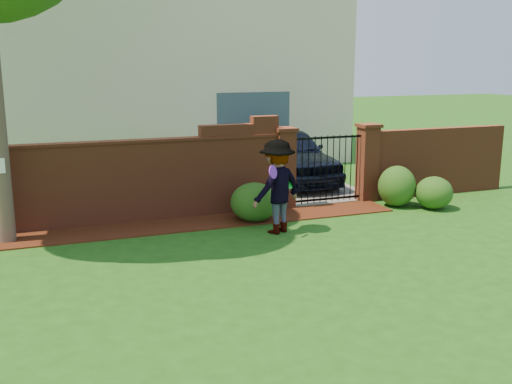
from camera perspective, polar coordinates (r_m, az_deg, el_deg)
name	(u,v)px	position (r m, az deg, el deg)	size (l,w,h in m)	color
ground	(244,278)	(9.65, -1.17, -8.17)	(80.00, 80.00, 0.01)	#1C4A12
mulch_bed	(146,228)	(12.49, -10.41, -3.41)	(11.10, 1.08, 0.03)	#37150A
brick_wall	(87,182)	(12.80, -15.77, 0.90)	(8.70, 0.31, 2.16)	brown
brick_wall_return	(436,161)	(15.96, 16.72, 2.81)	(4.00, 0.25, 1.70)	brown
pillar_left	(284,168)	(13.84, 2.71, 2.34)	(0.50, 0.50, 1.88)	brown
pillar_right	(367,162)	(14.83, 10.56, 2.83)	(0.50, 0.50, 1.88)	brown
iron_gate	(327,169)	(14.32, 6.76, 2.20)	(1.78, 0.03, 1.60)	black
driveway	(265,174)	(18.06, 0.90, 1.71)	(3.20, 8.00, 0.01)	#65625F
house	(154,66)	(20.89, -9.72, 11.72)	(12.40, 6.40, 6.30)	beige
car	(289,155)	(16.70, 3.16, 3.50)	(1.85, 4.60, 1.57)	black
shrub_left	(254,202)	(12.78, -0.16, -0.97)	(1.02, 1.02, 0.84)	#174514
shrub_middle	(397,186)	(14.44, 13.25, 0.54)	(0.88, 0.88, 0.97)	#174514
shrub_right	(434,193)	(14.44, 16.57, -0.08)	(0.85, 0.85, 0.76)	#174514
man	(278,187)	(11.82, 2.13, 0.49)	(1.21, 0.70, 1.87)	gray
frisbee_purple	(273,172)	(11.31, 1.62, 1.92)	(0.26, 0.26, 0.02)	purple
frisbee_green	(290,182)	(12.05, 3.22, 0.91)	(0.27, 0.27, 0.02)	green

